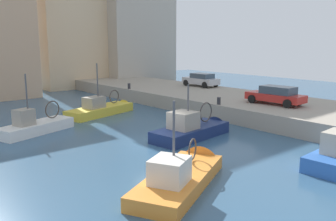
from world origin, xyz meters
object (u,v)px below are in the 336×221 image
(fishing_boat_navy, at_px, (194,134))
(fishing_boat_white, at_px, (40,130))
(parked_car_silver, at_px, (201,80))
(mooring_bollard_mid, at_px, (129,86))
(mooring_bollard_south, at_px, (219,101))
(fishing_boat_yellow, at_px, (104,113))
(parked_car_red, at_px, (276,95))
(fishing_boat_orange, at_px, (183,180))

(fishing_boat_navy, bearing_deg, fishing_boat_white, 132.92)
(parked_car_silver, bearing_deg, mooring_bollard_mid, 155.10)
(mooring_bollard_south, bearing_deg, fishing_boat_white, 156.36)
(fishing_boat_white, bearing_deg, fishing_boat_yellow, 21.87)
(parked_car_red, xyz_separation_m, mooring_bollard_mid, (-3.32, 14.75, -0.44))
(fishing_boat_navy, height_order, fishing_boat_orange, fishing_boat_orange)
(fishing_boat_orange, xyz_separation_m, parked_car_red, (13.79, 4.63, 1.79))
(fishing_boat_white, bearing_deg, fishing_boat_orange, -84.17)
(fishing_boat_navy, relative_size, parked_car_red, 1.47)
(fishing_boat_orange, distance_m, parked_car_silver, 23.84)
(fishing_boat_orange, height_order, mooring_bollard_mid, fishing_boat_orange)
(fishing_boat_yellow, bearing_deg, mooring_bollard_mid, 38.31)
(fishing_boat_navy, height_order, mooring_bollard_south, fishing_boat_navy)
(fishing_boat_navy, distance_m, parked_car_red, 8.34)
(parked_car_red, xyz_separation_m, mooring_bollard_south, (-3.32, 2.75, -0.44))
(fishing_boat_navy, relative_size, mooring_bollard_south, 11.83)
(mooring_bollard_mid, bearing_deg, fishing_boat_navy, -108.62)
(parked_car_silver, relative_size, mooring_bollard_south, 7.41)
(parked_car_silver, xyz_separation_m, parked_car_red, (-3.67, -11.50, -0.00))
(fishing_boat_yellow, height_order, parked_car_red, fishing_boat_yellow)
(fishing_boat_yellow, bearing_deg, mooring_bollard_south, -54.13)
(parked_car_silver, bearing_deg, fishing_boat_orange, -137.25)
(fishing_boat_orange, bearing_deg, fishing_boat_navy, 41.95)
(fishing_boat_yellow, distance_m, fishing_boat_orange, 15.81)
(parked_car_silver, height_order, mooring_bollard_mid, parked_car_silver)
(fishing_boat_navy, xyz_separation_m, fishing_boat_orange, (-5.64, -5.07, -0.03))
(fishing_boat_navy, distance_m, fishing_boat_white, 10.17)
(fishing_boat_white, xyz_separation_m, fishing_boat_orange, (1.28, -12.52, 0.00))
(fishing_boat_navy, bearing_deg, mooring_bollard_south, 25.56)
(fishing_boat_yellow, xyz_separation_m, parked_car_red, (8.84, -10.38, 1.79))
(mooring_bollard_south, bearing_deg, fishing_boat_yellow, 125.87)
(fishing_boat_yellow, bearing_deg, parked_car_silver, 5.12)
(fishing_boat_orange, bearing_deg, parked_car_red, 18.57)
(parked_car_red, bearing_deg, fishing_boat_yellow, 130.42)
(fishing_boat_yellow, bearing_deg, fishing_boat_navy, -85.96)
(parked_car_silver, distance_m, parked_car_red, 12.07)
(fishing_boat_navy, height_order, parked_car_red, fishing_boat_navy)
(fishing_boat_yellow, bearing_deg, parked_car_red, -49.58)
(fishing_boat_orange, height_order, mooring_bollard_south, fishing_boat_orange)
(fishing_boat_orange, relative_size, parked_car_silver, 1.69)
(parked_car_silver, distance_m, mooring_bollard_south, 11.21)
(fishing_boat_yellow, xyz_separation_m, fishing_boat_navy, (0.70, -9.94, 0.04))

